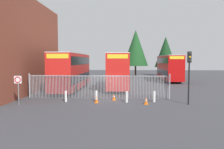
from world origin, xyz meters
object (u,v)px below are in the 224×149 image
at_px(bollard_center_front, 96,96).
at_px(traffic_cone_by_gate, 96,99).
at_px(double_decker_bus_behind_fence_left, 72,70).
at_px(traffic_cone_mid_forecourt, 146,101).
at_px(double_decker_bus_near_gate, 119,69).
at_px(bollard_near_right, 127,97).
at_px(bollard_far_right, 154,97).
at_px(double_decker_bus_behind_fence_right, 169,67).
at_px(bollard_near_left, 66,96).
at_px(traffic_light_kerbside, 189,68).
at_px(traffic_cone_near_kerb, 114,97).
at_px(speed_limit_sign_post, 18,83).

xyz_separation_m(bollard_center_front, traffic_cone_by_gate, (0.09, -0.58, -0.19)).
relative_size(double_decker_bus_behind_fence_left, traffic_cone_mid_forecourt, 18.32).
bearing_deg(double_decker_bus_near_gate, bollard_near_right, -84.41).
xyz_separation_m(double_decker_bus_near_gate, traffic_cone_by_gate, (-1.66, -9.55, -2.13)).
height_order(bollard_near_right, bollard_far_right, same).
bearing_deg(double_decker_bus_behind_fence_right, traffic_cone_mid_forecourt, -106.65).
bearing_deg(bollard_near_left, traffic_light_kerbside, -3.28).
xyz_separation_m(double_decker_bus_near_gate, traffic_cone_mid_forecourt, (2.48, -9.96, -2.13)).
height_order(bollard_center_front, traffic_light_kerbside, traffic_light_kerbside).
xyz_separation_m(double_decker_bus_near_gate, traffic_light_kerbside, (5.91, -9.83, 0.56)).
distance_m(bollard_far_right, traffic_cone_near_kerb, 3.56).
bearing_deg(bollard_center_front, double_decker_bus_near_gate, 78.99).
bearing_deg(traffic_cone_near_kerb, double_decker_bus_behind_fence_right, 64.75).
bearing_deg(bollard_near_left, traffic_cone_near_kerb, 12.51).
distance_m(double_decker_bus_behind_fence_right, bollard_near_right, 20.98).
bearing_deg(traffic_cone_near_kerb, bollard_near_right, -39.30).
xyz_separation_m(speed_limit_sign_post, traffic_light_kerbside, (13.71, 0.99, 1.21)).
distance_m(traffic_cone_mid_forecourt, speed_limit_sign_post, 10.43).
xyz_separation_m(bollard_near_left, traffic_cone_near_kerb, (4.15, 0.92, -0.19)).
bearing_deg(double_decker_bus_behind_fence_left, double_decker_bus_near_gate, 19.23).
relative_size(double_decker_bus_behind_fence_left, bollard_center_front, 11.38).
relative_size(double_decker_bus_near_gate, bollard_near_right, 11.38).
height_order(double_decker_bus_behind_fence_left, traffic_cone_near_kerb, double_decker_bus_behind_fence_left).
bearing_deg(traffic_cone_by_gate, bollard_near_left, 173.43).
height_order(bollard_near_left, speed_limit_sign_post, speed_limit_sign_post).
distance_m(double_decker_bus_near_gate, bollard_center_front, 9.35).
relative_size(traffic_cone_mid_forecourt, traffic_cone_near_kerb, 1.00).
relative_size(double_decker_bus_near_gate, bollard_near_left, 11.38).
bearing_deg(bollard_center_front, bollard_near_right, -5.78).
relative_size(double_decker_bus_behind_fence_right, traffic_light_kerbside, 2.51).
height_order(double_decker_bus_behind_fence_left, bollard_center_front, double_decker_bus_behind_fence_left).
xyz_separation_m(traffic_cone_mid_forecourt, traffic_light_kerbside, (3.43, 0.13, 2.70)).
relative_size(bollard_near_right, traffic_cone_by_gate, 1.61).
height_order(bollard_far_right, speed_limit_sign_post, speed_limit_sign_post).
height_order(double_decker_bus_near_gate, traffic_cone_by_gate, double_decker_bus_near_gate).
xyz_separation_m(bollard_near_right, traffic_light_kerbside, (5.01, -0.59, 2.51)).
xyz_separation_m(double_decker_bus_near_gate, bollard_center_front, (-1.75, -8.97, -1.95)).
distance_m(double_decker_bus_near_gate, traffic_cone_near_kerb, 8.59).
bearing_deg(traffic_cone_near_kerb, bollard_center_front, -156.62).
bearing_deg(traffic_cone_mid_forecourt, double_decker_bus_near_gate, 104.01).
height_order(bollard_far_right, traffic_cone_near_kerb, bollard_far_right).
bearing_deg(traffic_light_kerbside, double_decker_bus_behind_fence_right, 82.60).
bearing_deg(double_decker_bus_behind_fence_left, traffic_cone_mid_forecourt, -44.44).
bearing_deg(bollard_center_front, double_decker_bus_behind_fence_right, 61.86).
bearing_deg(double_decker_bus_behind_fence_left, traffic_cone_by_gate, -62.16).
relative_size(bollard_center_front, traffic_cone_mid_forecourt, 1.61).
distance_m(bollard_near_left, traffic_cone_mid_forecourt, 6.90).
bearing_deg(bollard_near_left, bollard_center_front, 5.73).
xyz_separation_m(double_decker_bus_behind_fence_left, double_decker_bus_behind_fence_right, (14.17, 12.19, 0.00)).
height_order(traffic_cone_by_gate, traffic_light_kerbside, traffic_light_kerbside).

